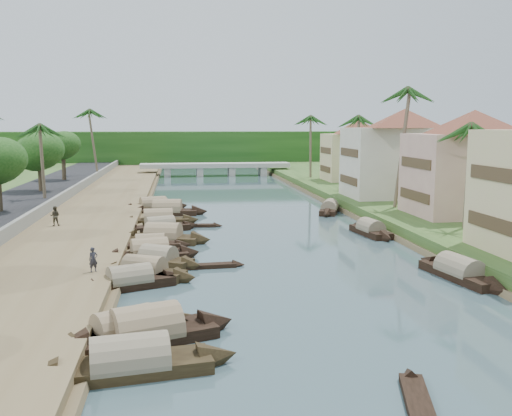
{
  "coord_description": "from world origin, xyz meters",
  "views": [
    {
      "loc": [
        -7.18,
        -35.67,
        9.5
      ],
      "look_at": [
        -0.11,
        15.38,
        2.0
      ],
      "focal_mm": 40.0,
      "sensor_mm": 36.0,
      "label": 1
    }
  ],
  "objects": [
    {
      "name": "ground",
      "position": [
        0.0,
        0.0,
        0.0
      ],
      "size": [
        220.0,
        220.0,
        0.0
      ],
      "primitive_type": "plane",
      "color": "#384E54",
      "rests_on": "ground"
    },
    {
      "name": "left_bank",
      "position": [
        -16.0,
        20.0,
        0.4
      ],
      "size": [
        10.0,
        180.0,
        0.8
      ],
      "primitive_type": "cube",
      "color": "brown",
      "rests_on": "ground"
    },
    {
      "name": "right_bank",
      "position": [
        19.0,
        20.0,
        0.6
      ],
      "size": [
        16.0,
        180.0,
        1.2
      ],
      "primitive_type": "cube",
      "color": "#2C491D",
      "rests_on": "ground"
    },
    {
      "name": "retaining_wall",
      "position": [
        -20.2,
        20.0,
        1.35
      ],
      "size": [
        0.4,
        180.0,
        1.1
      ],
      "primitive_type": "cube",
      "color": "slate",
      "rests_on": "left_bank"
    },
    {
      "name": "treeline",
      "position": [
        0.0,
        100.0,
        4.0
      ],
      "size": [
        120.0,
        14.0,
        8.0
      ],
      "color": "#143B10",
      "rests_on": "ground"
    },
    {
      "name": "bridge",
      "position": [
        0.0,
        72.0,
        1.72
      ],
      "size": [
        28.0,
        4.0,
        2.4
      ],
      "color": "#9B9B91",
      "rests_on": "ground"
    },
    {
      "name": "building_mid",
      "position": [
        19.99,
        14.0,
        6.13
      ],
      "size": [
        14.11,
        14.11,
        9.7
      ],
      "color": "#CCA490",
      "rests_on": "right_bank"
    },
    {
      "name": "building_far",
      "position": [
        18.99,
        28.0,
        6.38
      ],
      "size": [
        15.59,
        15.59,
        10.2
      ],
      "color": "beige",
      "rests_on": "right_bank"
    },
    {
      "name": "building_distant",
      "position": [
        19.99,
        48.0,
        5.88
      ],
      "size": [
        12.62,
        12.62,
        9.2
      ],
      "color": "#CDB28A",
      "rests_on": "right_bank"
    },
    {
      "name": "sampan_0",
      "position": [
        -9.13,
        -14.41,
        0.42
      ],
      "size": [
        8.88,
        3.01,
        2.28
      ],
      "rotation": [
        0.0,
        0.0,
        0.15
      ],
      "color": "black",
      "rests_on": "ground"
    },
    {
      "name": "sampan_1",
      "position": [
        -8.67,
        -11.17,
        0.42
      ],
      "size": [
        8.77,
        4.77,
        2.52
      ],
      "rotation": [
        0.0,
        0.0,
        0.35
      ],
      "color": "black",
      "rests_on": "ground"
    },
    {
      "name": "sampan_2",
      "position": [
        -9.64,
        -10.84,
        0.41
      ],
      "size": [
        7.54,
        5.25,
        2.08
      ],
      "rotation": [
        0.0,
        0.0,
        0.52
      ],
      "color": "black",
      "rests_on": "ground"
    },
    {
      "name": "sampan_3",
      "position": [
        -10.07,
        -2.5,
        0.41
      ],
      "size": [
        7.26,
        4.0,
        1.98
      ],
      "rotation": [
        0.0,
        0.0,
        0.37
      ],
      "color": "black",
      "rests_on": "ground"
    },
    {
      "name": "sampan_4",
      "position": [
        -9.34,
        -0.38,
        0.41
      ],
      "size": [
        7.17,
        4.63,
        2.08
      ],
      "rotation": [
        0.0,
        0.0,
        -0.46
      ],
      "color": "black",
      "rests_on": "ground"
    },
    {
      "name": "sampan_5",
      "position": [
        -9.24,
        4.49,
        0.42
      ],
      "size": [
        7.67,
        3.19,
        2.37
      ],
      "rotation": [
        0.0,
        0.0,
        0.19
      ],
      "color": "black",
      "rests_on": "ground"
    },
    {
      "name": "sampan_6",
      "position": [
        -8.58,
        2.78,
        0.41
      ],
      "size": [
        6.52,
        4.72,
        2.03
      ],
      "rotation": [
        0.0,
        0.0,
        -0.54
      ],
      "color": "black",
      "rests_on": "ground"
    },
    {
      "name": "sampan_7",
      "position": [
        -9.36,
        7.76,
        0.4
      ],
      "size": [
        6.49,
        1.78,
        1.77
      ],
      "rotation": [
        0.0,
        0.0,
        0.07
      ],
      "color": "black",
      "rests_on": "ground"
    },
    {
      "name": "sampan_8",
      "position": [
        -8.4,
        10.55,
        0.42
      ],
      "size": [
        8.31,
        4.08,
        2.47
      ],
      "rotation": [
        0.0,
        0.0,
        -0.28
      ],
      "color": "black",
      "rests_on": "ground"
    },
    {
      "name": "sampan_9",
      "position": [
        -8.82,
        15.74,
        0.41
      ],
      "size": [
        7.46,
        3.6,
        1.91
      ],
      "rotation": [
        0.0,
        0.0,
        0.31
      ],
      "color": "black",
      "rests_on": "ground"
    },
    {
      "name": "sampan_10",
      "position": [
        -9.1,
        19.45,
        0.42
      ],
      "size": [
        8.18,
        2.25,
        2.23
      ],
      "rotation": [
        0.0,
        0.0,
        0.06
      ],
      "color": "black",
      "rests_on": "ground"
    },
    {
      "name": "sampan_11",
      "position": [
        -8.31,
        25.36,
        0.42
      ],
      "size": [
        9.02,
        3.0,
        2.5
      ],
      "rotation": [
        0.0,
        0.0,
        -0.12
      ],
      "color": "black",
      "rests_on": "ground"
    },
    {
      "name": "sampan_12",
      "position": [
        -9.62,
        29.51,
        0.4
      ],
      "size": [
        7.35,
        2.36,
        1.79
      ],
      "rotation": [
        0.0,
        0.0,
        0.15
      ],
      "color": "black",
      "rests_on": "ground"
    },
    {
      "name": "sampan_13",
      "position": [
        -9.95,
        28.8,
        0.42
      ],
      "size": [
        8.43,
        3.94,
        2.26
      ],
      "rotation": [
        0.0,
        0.0,
        0.28
      ],
      "color": "black",
      "rests_on": "ground"
    },
    {
      "name": "sampan_14",
      "position": [
        10.13,
        -3.24,
        0.41
      ],
      "size": [
        3.04,
        8.97,
        2.15
      ],
      "rotation": [
        0.0,
        0.0,
        1.73
      ],
      "color": "black",
      "rests_on": "ground"
    },
    {
      "name": "sampan_15",
      "position": [
        9.45,
        11.38,
        0.41
      ],
      "size": [
        2.49,
        7.47,
        2.0
      ],
      "rotation": [
        0.0,
        0.0,
        1.71
      ],
      "color": "black",
      "rests_on": "ground"
    },
    {
      "name": "sampan_16",
      "position": [
        9.31,
        24.47,
        0.41
      ],
      "size": [
        4.33,
        8.13,
        2.01
      ],
      "rotation": [
        0.0,
        0.0,
        1.2
      ],
      "color": "black",
      "rests_on": "ground"
    },
    {
      "name": "canoe_0",
      "position": [
        0.71,
        -18.68,
        0.1
      ],
      "size": [
        2.56,
        6.47,
        0.86
      ],
      "rotation": [
        0.0,
        0.0,
        1.3
      ],
      "color": "black",
      "rests_on": "ground"
    },
    {
      "name": "canoe_1",
      "position": [
        -5.14,
        1.74,
        0.1
      ],
      "size": [
        4.88,
        1.12,
        0.78
      ],
      "rotation": [
        0.0,
        0.0,
        0.07
      ],
      "color": "black",
      "rests_on": "ground"
    },
    {
      "name": "canoe_2",
      "position": [
        -5.42,
        17.49,
        0.1
      ],
      "size": [
        4.88,
        1.25,
        0.7
      ],
      "rotation": [
        0.0,
        0.0,
        -0.12
      ],
      "color": "black",
      "rests_on": "ground"
    },
    {
      "name": "palm_1",
      "position": [
        16.0,
        7.34,
        9.26
      ],
      "size": [
        3.2,
        3.2,
        9.79
      ],
      "color": "brown",
      "rests_on": "ground"
    },
    {
      "name": "palm_2",
      "position": [
        15.0,
        19.44,
        12.72
      ],
      "size": [
        3.2,
        3.2,
        13.37
      ],
      "color": "brown",
      "rests_on": "ground"
    },
    {
      "name": "palm_3",
      "position": [
        16.0,
        36.56,
        10.32
      ],
      "size": [
        3.2,
        3.2,
        10.89
      ],
      "color": "brown",
      "rests_on": "ground"
    },
    {
      "name": "palm_6",
      "position": [
        -22.0,
        30.33,
        9.23
      ],
      "size": [
        3.2,
        3.2,
        9.56
      ],
      "color": "brown",
      "rests_on": "ground"
    },
    {
      "name": "palm_7",
      "position": [
        14.0,
        53.58,
        10.57
      ],
      "size": [
        3.2,
        3.2,
        11.14
      ],
      "color": "brown",
      "rests_on": "ground"
    },
    {
      "name": "palm_8",
      "position": [
        -20.5,
        61.31,
        11.6
      ],
      "size": [
        3.2,
        3.2,
        12.0
      ],
      "color": "brown",
      "rests_on": "ground"
    },
    {
      "name": "tree_4",
      "position": [
        -24.0,
        37.76,
        6.22
      ],
      "size": [
        5.4,
        5.4,
        7.11
      ],
      "color": "#493C29",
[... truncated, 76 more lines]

